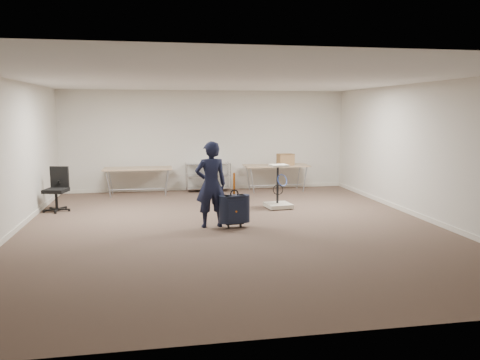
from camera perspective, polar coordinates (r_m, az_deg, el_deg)
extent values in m
plane|color=#47362B|center=(9.08, -1.00, -5.76)|extent=(9.00, 9.00, 0.00)
plane|color=beige|center=(13.29, -4.10, 4.81)|extent=(8.00, 0.00, 8.00)
plane|color=beige|center=(4.49, 8.11, -2.13)|extent=(8.00, 0.00, 8.00)
plane|color=beige|center=(9.11, -26.72, 2.34)|extent=(0.00, 9.00, 9.00)
plane|color=beige|center=(10.26, 21.65, 3.21)|extent=(0.00, 9.00, 9.00)
plane|color=silver|center=(8.83, -1.04, 12.16)|extent=(8.00, 8.00, 0.00)
cube|color=silver|center=(13.43, -4.04, -0.95)|extent=(8.00, 0.02, 0.10)
cube|color=silver|center=(9.33, -26.12, -5.93)|extent=(0.02, 9.00, 0.10)
cube|color=silver|center=(10.45, 21.21, -4.17)|extent=(0.02, 9.00, 0.10)
cube|color=tan|center=(12.74, -12.34, 1.38)|extent=(1.80, 0.75, 0.03)
cylinder|color=#97999F|center=(12.82, -12.26, -1.11)|extent=(1.50, 0.02, 0.02)
cylinder|color=#97999F|center=(12.55, -15.76, -0.53)|extent=(0.13, 0.04, 0.69)
cylinder|color=#97999F|center=(12.49, -8.89, -0.36)|extent=(0.13, 0.04, 0.69)
cylinder|color=#97999F|center=(13.14, -15.51, -0.13)|extent=(0.13, 0.04, 0.69)
cylinder|color=#97999F|center=(13.08, -8.96, 0.03)|extent=(0.13, 0.04, 0.69)
cube|color=tan|center=(13.15, 4.45, 1.76)|extent=(1.80, 0.75, 0.03)
cylinder|color=#97999F|center=(13.23, 4.42, -0.66)|extent=(1.50, 0.02, 0.02)
cylinder|color=#97999F|center=(12.74, 1.50, -0.09)|extent=(0.13, 0.04, 0.69)
cylinder|color=#97999F|center=(13.12, 7.93, 0.08)|extent=(0.13, 0.04, 0.69)
cylinder|color=#97999F|center=(13.32, 0.98, 0.28)|extent=(0.13, 0.04, 0.69)
cylinder|color=#97999F|center=(13.69, 7.15, 0.44)|extent=(0.13, 0.04, 0.69)
cylinder|color=#BABDC1|center=(12.82, -6.48, 0.15)|extent=(0.02, 0.02, 0.80)
cylinder|color=#BABDC1|center=(12.95, -1.17, 0.29)|extent=(0.02, 0.02, 0.80)
cylinder|color=#BABDC1|center=(13.27, -6.60, 0.43)|extent=(0.02, 0.02, 0.80)
cylinder|color=#BABDC1|center=(13.39, -1.47, 0.55)|extent=(0.02, 0.02, 0.80)
cube|color=#BABDC1|center=(13.14, -3.91, -0.94)|extent=(1.20, 0.45, 0.02)
cube|color=#BABDC1|center=(13.09, -3.92, 0.58)|extent=(1.20, 0.45, 0.02)
cube|color=#BABDC1|center=(13.05, -3.94, 2.01)|extent=(1.20, 0.45, 0.01)
imported|color=black|center=(8.95, -3.56, -0.55)|extent=(0.64, 0.45, 1.66)
cube|color=black|center=(8.95, -0.69, -3.55)|extent=(0.41, 0.27, 0.53)
cube|color=black|center=(9.04, -0.72, -5.26)|extent=(0.37, 0.20, 0.03)
cylinder|color=black|center=(9.00, -1.43, -5.66)|extent=(0.03, 0.07, 0.07)
cylinder|color=black|center=(9.06, 0.06, -5.55)|extent=(0.03, 0.07, 0.07)
torus|color=black|center=(8.90, -0.69, -1.68)|extent=(0.17, 0.05, 0.17)
cube|color=orange|center=(8.89, -0.73, -0.43)|extent=(0.04, 0.01, 0.41)
cylinder|color=black|center=(11.27, -21.42, -3.33)|extent=(0.60, 0.60, 0.09)
cylinder|color=black|center=(11.24, -21.47, -2.31)|extent=(0.06, 0.06, 0.40)
cube|color=black|center=(11.20, -21.53, -1.21)|extent=(0.55, 0.55, 0.08)
cube|color=black|center=(11.36, -21.14, 0.36)|extent=(0.42, 0.16, 0.48)
cube|color=beige|center=(10.86, 4.68, -3.09)|extent=(0.61, 0.61, 0.09)
cylinder|color=black|center=(10.61, 3.83, -3.60)|extent=(0.07, 0.07, 0.04)
cylinder|color=black|center=(10.83, 4.64, -0.51)|extent=(0.06, 0.06, 0.88)
cube|color=beige|center=(10.72, 4.74, 1.78)|extent=(0.42, 0.38, 0.04)
torus|color=blue|center=(10.69, 5.13, -0.04)|extent=(0.29, 0.15, 0.27)
cube|color=olive|center=(13.11, 5.56, 2.50)|extent=(0.46, 0.36, 0.32)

